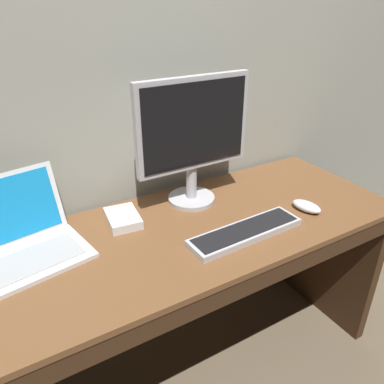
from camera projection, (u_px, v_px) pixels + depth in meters
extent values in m
plane|color=brown|center=(179.00, 372.00, 1.66)|extent=(14.00, 14.00, 0.00)
cube|color=brown|center=(176.00, 235.00, 1.33)|extent=(1.70, 0.60, 0.02)
cube|color=#3D2716|center=(326.00, 248.00, 1.87)|extent=(0.05, 0.56, 0.70)
cube|color=#3D2716|center=(222.00, 295.00, 1.13)|extent=(1.63, 0.02, 0.07)
cube|color=white|center=(31.00, 261.00, 1.17)|extent=(0.38, 0.28, 0.01)
cube|color=#ACACAC|center=(31.00, 260.00, 1.16)|extent=(0.31, 0.19, 0.00)
cube|color=white|center=(7.00, 210.00, 1.21)|extent=(0.35, 0.13, 0.22)
cube|color=#198CD8|center=(7.00, 210.00, 1.21)|extent=(0.31, 0.11, 0.19)
cylinder|color=#B7B7BC|center=(191.00, 198.00, 1.52)|extent=(0.18, 0.18, 0.02)
cylinder|color=#B7B7BC|center=(191.00, 181.00, 1.48)|extent=(0.04, 0.04, 0.13)
cube|color=#B7B7BC|center=(193.00, 124.00, 1.36)|extent=(0.45, 0.03, 0.34)
cube|color=black|center=(196.00, 125.00, 1.35)|extent=(0.42, 0.00, 0.30)
cube|color=#BCBCC1|center=(245.00, 232.00, 1.30)|extent=(0.42, 0.12, 0.02)
cube|color=black|center=(246.00, 229.00, 1.29)|extent=(0.40, 0.10, 0.00)
ellipsoid|color=white|center=(307.00, 206.00, 1.44)|extent=(0.09, 0.13, 0.04)
cube|color=silver|center=(123.00, 218.00, 1.37)|extent=(0.13, 0.17, 0.03)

